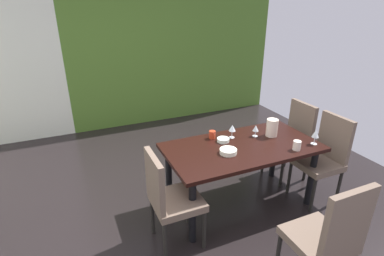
% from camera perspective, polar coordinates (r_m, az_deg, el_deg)
% --- Properties ---
extents(ground_plane, '(5.96, 5.51, 0.02)m').
position_cam_1_polar(ground_plane, '(3.49, -2.62, -15.22)').
color(ground_plane, black).
extents(garden_window_panel, '(3.89, 0.10, 2.85)m').
position_cam_1_polar(garden_window_panel, '(5.68, -3.06, 15.83)').
color(garden_window_panel, '#476B26').
rests_on(garden_window_panel, ground_plane).
extents(dining_table, '(1.64, 0.85, 0.74)m').
position_cam_1_polar(dining_table, '(3.26, 9.44, -4.79)').
color(dining_table, black).
rests_on(dining_table, ground_plane).
extents(chair_right_far, '(0.44, 0.44, 0.99)m').
position_cam_1_polar(chair_right_far, '(4.01, 18.59, -1.71)').
color(chair_right_far, brown).
rests_on(chair_right_far, ground_plane).
extents(chair_head_near, '(0.44, 0.44, 1.03)m').
position_cam_1_polar(chair_head_near, '(2.54, 24.62, -18.23)').
color(chair_head_near, brown).
rests_on(chair_head_near, ground_plane).
extents(chair_left_near, '(0.45, 0.44, 0.97)m').
position_cam_1_polar(chair_left_near, '(2.76, -4.50, -12.76)').
color(chair_left_near, brown).
rests_on(chair_left_near, ground_plane).
extents(chair_right_near, '(0.44, 0.44, 1.00)m').
position_cam_1_polar(chair_right_near, '(3.69, 23.84, -4.71)').
color(chair_right_near, brown).
rests_on(chair_right_near, ground_plane).
extents(wine_glass_rear, '(0.07, 0.07, 0.13)m').
position_cam_1_polar(wine_glass_rear, '(3.42, 12.04, -0.09)').
color(wine_glass_rear, silver).
rests_on(wine_glass_rear, dining_table).
extents(wine_glass_near_shelf, '(0.07, 0.07, 0.14)m').
position_cam_1_polar(wine_glass_near_shelf, '(3.69, 15.14, 1.49)').
color(wine_glass_near_shelf, silver).
rests_on(wine_glass_near_shelf, dining_table).
extents(wine_glass_right, '(0.07, 0.07, 0.17)m').
position_cam_1_polar(wine_glass_right, '(3.42, 22.47, -1.04)').
color(wine_glass_right, silver).
rests_on(wine_glass_right, dining_table).
extents(wine_glass_left, '(0.08, 0.08, 0.15)m').
position_cam_1_polar(wine_glass_left, '(3.34, 7.68, -0.06)').
color(wine_glass_left, silver).
rests_on(wine_glass_left, dining_table).
extents(serving_bowl_front, '(0.13, 0.13, 0.04)m').
position_cam_1_polar(serving_bowl_front, '(3.27, 5.96, -2.27)').
color(serving_bowl_front, white).
rests_on(serving_bowl_front, dining_table).
extents(serving_bowl_west, '(0.17, 0.17, 0.05)m').
position_cam_1_polar(serving_bowl_west, '(3.03, 6.92, -4.43)').
color(serving_bowl_west, white).
rests_on(serving_bowl_west, dining_table).
extents(cup_south, '(0.08, 0.08, 0.10)m').
position_cam_1_polar(cup_south, '(3.25, 19.35, -3.14)').
color(cup_south, silver).
rests_on(cup_south, dining_table).
extents(cup_east, '(0.07, 0.07, 0.09)m').
position_cam_1_polar(cup_east, '(3.33, 3.88, -1.27)').
color(cup_east, '#BA361D').
rests_on(cup_east, dining_table).
extents(pitcher_corner, '(0.15, 0.13, 0.20)m').
position_cam_1_polar(pitcher_corner, '(3.48, 15.00, 0.10)').
color(pitcher_corner, beige).
rests_on(pitcher_corner, dining_table).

